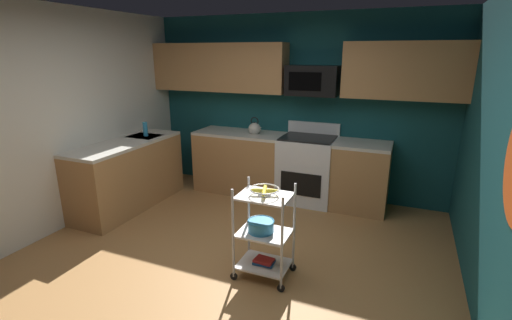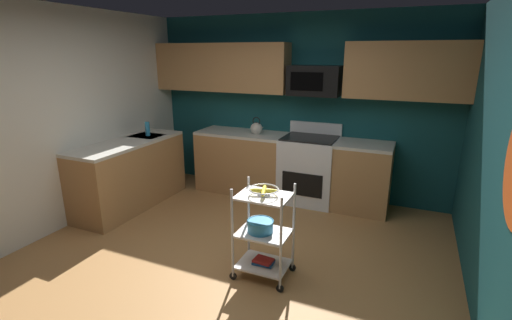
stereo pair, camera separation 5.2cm
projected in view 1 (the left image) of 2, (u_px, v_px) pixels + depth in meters
name	position (u px, v px, depth m)	size (l,w,h in m)	color
floor	(219.00, 273.00, 3.59)	(4.40, 4.80, 0.04)	#A87542
wall_back	(295.00, 107.00, 5.37)	(4.52, 0.06, 2.60)	#14474C
wall_left	(38.00, 125.00, 4.04)	(0.06, 4.80, 2.60)	silver
counter_run	(229.00, 170.00, 5.20)	(3.61, 2.29, 0.92)	#B27F4C
oven_range	(307.00, 169.00, 5.20)	(0.76, 0.65, 1.10)	white
upper_cabinets	(287.00, 69.00, 5.06)	(4.40, 0.33, 0.70)	#B27F4C
microwave	(313.00, 81.00, 4.94)	(0.70, 0.39, 0.40)	black
rolling_cart	(264.00, 233.00, 3.40)	(0.54, 0.38, 0.91)	silver
fruit_bowl	(264.00, 190.00, 3.28)	(0.27, 0.27, 0.07)	silver
mixing_bowl_large	(261.00, 226.00, 3.40)	(0.25, 0.25, 0.11)	#338CBF
book_stack	(264.00, 261.00, 3.49)	(0.20, 0.15, 0.04)	#1E4C8C
kettle	(255.00, 128.00, 5.35)	(0.21, 0.18, 0.26)	beige
dish_soap_bottle	(145.00, 129.00, 5.18)	(0.06, 0.06, 0.20)	#2D8CBF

